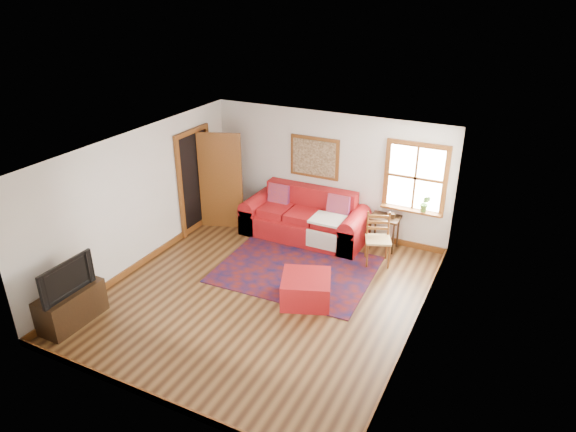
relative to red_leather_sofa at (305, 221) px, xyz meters
The scene contains 13 objects.
ground 2.31m from the red_leather_sofa, 83.03° to the right, with size 5.50×5.50×0.00m, color #3A210F.
room_envelope 2.63m from the red_leather_sofa, 82.99° to the right, with size 5.04×5.54×2.52m.
window 2.33m from the red_leather_sofa, 11.99° to the left, with size 1.18×0.20×1.38m.
doorway 2.12m from the red_leather_sofa, 165.89° to the right, with size 0.89×1.08×2.14m.
framed_artwork 1.30m from the red_leather_sofa, 92.95° to the left, with size 1.05×0.07×0.85m.
persian_rug 1.42m from the red_leather_sofa, 72.02° to the right, with size 2.72×2.17×0.02m, color #5C130D.
red_leather_sofa is the anchor object (origin of this frame).
red_ottoman 2.36m from the red_leather_sofa, 65.02° to the right, with size 0.78×0.78×0.45m, color #A61519.
side_table 1.62m from the red_leather_sofa, ahead, with size 0.56×0.42×0.68m.
ladder_back_chair 1.69m from the red_leather_sofa, 12.89° to the right, with size 0.58×0.57×0.97m.
media_cabinet 4.69m from the red_leather_sofa, 114.98° to the right, with size 0.46×1.02×0.56m, color #321F10.
television 4.76m from the red_leather_sofa, 114.47° to the right, with size 0.95×0.13×0.55m, color black.
candle_hurricane 4.33m from the red_leather_sofa, 116.54° to the right, with size 0.12×0.12×0.18m.
Camera 1 is at (3.60, -6.34, 4.82)m, focal length 32.00 mm.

